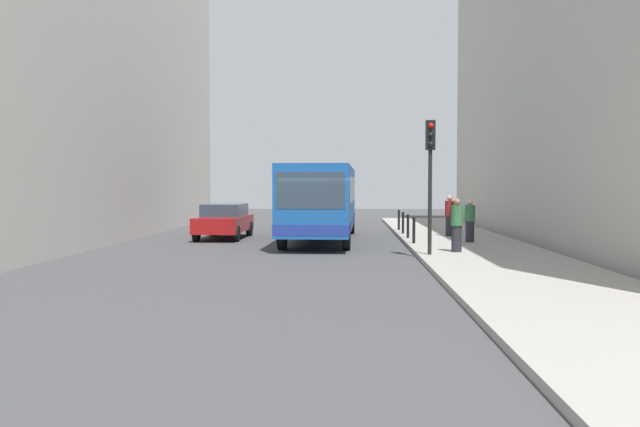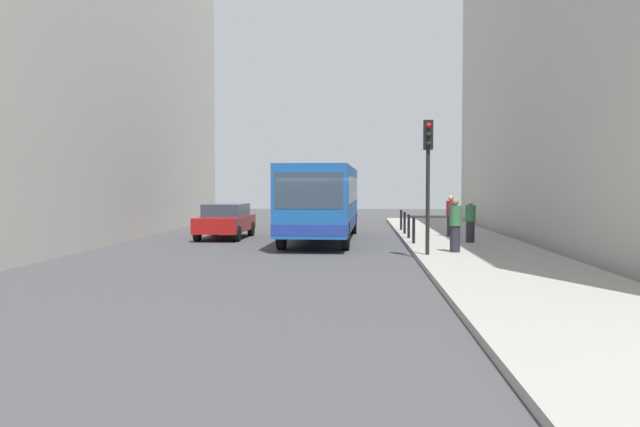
# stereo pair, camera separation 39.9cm
# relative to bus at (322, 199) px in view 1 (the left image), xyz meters

# --- Properties ---
(ground_plane) EXTENTS (80.00, 80.00, 0.00)m
(ground_plane) POSITION_rel_bus_xyz_m (0.04, -4.47, -1.73)
(ground_plane) COLOR #424244
(sidewalk) EXTENTS (4.40, 40.00, 0.15)m
(sidewalk) POSITION_rel_bus_xyz_m (5.44, -4.47, -1.65)
(sidewalk) COLOR #9E9991
(sidewalk) RESTS_ON ground
(building_left) EXTENTS (7.00, 32.00, 16.08)m
(building_left) POSITION_rel_bus_xyz_m (-11.46, -0.47, 6.31)
(building_left) COLOR #BCB7AD
(building_left) RESTS_ON ground
(building_right) EXTENTS (7.00, 32.00, 14.20)m
(building_right) POSITION_rel_bus_xyz_m (11.54, -0.47, 5.38)
(building_right) COLOR #BCB7AD
(building_right) RESTS_ON ground
(bus) EXTENTS (2.81, 11.08, 3.00)m
(bus) POSITION_rel_bus_xyz_m (0.00, 0.00, 0.00)
(bus) COLOR #19519E
(bus) RESTS_ON ground
(car_beside_bus) EXTENTS (1.94, 4.44, 1.48)m
(car_beside_bus) POSITION_rel_bus_xyz_m (-4.20, 0.75, -0.94)
(car_beside_bus) COLOR maroon
(car_beside_bus) RESTS_ON ground
(traffic_light) EXTENTS (0.28, 0.33, 4.10)m
(traffic_light) POSITION_rel_bus_xyz_m (3.59, -6.74, 1.28)
(traffic_light) COLOR black
(traffic_light) RESTS_ON sidewalk
(bollard_near) EXTENTS (0.11, 0.11, 0.95)m
(bollard_near) POSITION_rel_bus_xyz_m (3.49, -2.87, -1.10)
(bollard_near) COLOR black
(bollard_near) RESTS_ON sidewalk
(bollard_mid) EXTENTS (0.11, 0.11, 0.95)m
(bollard_mid) POSITION_rel_bus_xyz_m (3.49, -0.47, -1.10)
(bollard_mid) COLOR black
(bollard_mid) RESTS_ON sidewalk
(bollard_far) EXTENTS (0.11, 0.11, 0.95)m
(bollard_far) POSITION_rel_bus_xyz_m (3.49, 1.92, -1.10)
(bollard_far) COLOR black
(bollard_far) RESTS_ON sidewalk
(bollard_farthest) EXTENTS (0.11, 0.11, 0.95)m
(bollard_farthest) POSITION_rel_bus_xyz_m (3.49, 4.32, -1.10)
(bollard_farthest) COLOR black
(bollard_farthest) RESTS_ON sidewalk
(pedestrian_near_signal) EXTENTS (0.38, 0.38, 1.71)m
(pedestrian_near_signal) POSITION_rel_bus_xyz_m (4.55, -5.89, -0.72)
(pedestrian_near_signal) COLOR #26262D
(pedestrian_near_signal) RESTS_ON sidewalk
(pedestrian_mid_sidewalk) EXTENTS (0.38, 0.38, 1.60)m
(pedestrian_mid_sidewalk) POSITION_rel_bus_xyz_m (5.63, -2.27, -0.78)
(pedestrian_mid_sidewalk) COLOR #26262D
(pedestrian_mid_sidewalk) RESTS_ON sidewalk
(pedestrian_far_sidewalk) EXTENTS (0.38, 0.38, 1.70)m
(pedestrian_far_sidewalk) POSITION_rel_bus_xyz_m (5.31, 0.59, -0.73)
(pedestrian_far_sidewalk) COLOR #26262D
(pedestrian_far_sidewalk) RESTS_ON sidewalk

